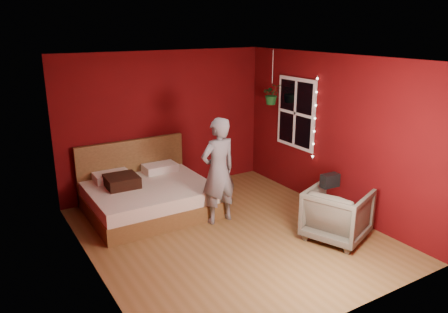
{
  "coord_description": "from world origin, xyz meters",
  "views": [
    {
      "loc": [
        -3.17,
        -5.04,
        3.04
      ],
      "look_at": [
        0.14,
        0.4,
        1.1
      ],
      "focal_mm": 35.0,
      "sensor_mm": 36.0,
      "label": 1
    }
  ],
  "objects": [
    {
      "name": "person",
      "position": [
        0.1,
        0.5,
        0.85
      ],
      "size": [
        0.65,
        0.46,
        1.7
      ],
      "primitive_type": "imported",
      "rotation": [
        0.0,
        0.0,
        3.23
      ],
      "color": "slate",
      "rests_on": "ground"
    },
    {
      "name": "bed",
      "position": [
        -0.72,
        1.46,
        0.28
      ],
      "size": [
        1.96,
        1.67,
        1.08
      ],
      "color": "brown",
      "rests_on": "ground"
    },
    {
      "name": "fairy_lights",
      "position": [
        1.94,
        0.37,
        1.5
      ],
      "size": [
        0.04,
        0.04,
        1.45
      ],
      "color": "silver",
      "rests_on": "room_walls"
    },
    {
      "name": "handbag",
      "position": [
        1.23,
        -0.77,
        0.87
      ],
      "size": [
        0.28,
        0.15,
        0.19
      ],
      "primitive_type": "cube",
      "rotation": [
        0.0,
        0.0,
        -0.06
      ],
      "color": "black",
      "rests_on": "armchair"
    },
    {
      "name": "throw_pillow",
      "position": [
        -1.12,
        1.55,
        0.58
      ],
      "size": [
        0.53,
        0.53,
        0.18
      ],
      "primitive_type": "cube",
      "rotation": [
        0.0,
        0.0,
        -0.04
      ],
      "color": "black",
      "rests_on": "bed"
    },
    {
      "name": "room_walls",
      "position": [
        0.0,
        0.0,
        1.68
      ],
      "size": [
        4.04,
        4.54,
        2.62
      ],
      "color": "#5B090B",
      "rests_on": "ground"
    },
    {
      "name": "hanging_plant",
      "position": [
        1.75,
        1.34,
        1.8
      ],
      "size": [
        0.43,
        0.41,
        0.99
      ],
      "color": "silver",
      "rests_on": "room_walls"
    },
    {
      "name": "floor",
      "position": [
        0.0,
        0.0,
        0.0
      ],
      "size": [
        4.5,
        4.5,
        0.0
      ],
      "primitive_type": "plane",
      "color": "brown",
      "rests_on": "ground"
    },
    {
      "name": "armchair",
      "position": [
        1.28,
        -0.91,
        0.39
      ],
      "size": [
        1.1,
        1.08,
        0.77
      ],
      "primitive_type": "imported",
      "rotation": [
        0.0,
        0.0,
        1.95
      ],
      "color": "#5C5648",
      "rests_on": "ground"
    },
    {
      "name": "window",
      "position": [
        1.97,
        0.9,
        1.5
      ],
      "size": [
        0.05,
        0.97,
        1.27
      ],
      "color": "white",
      "rests_on": "room_walls"
    }
  ]
}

